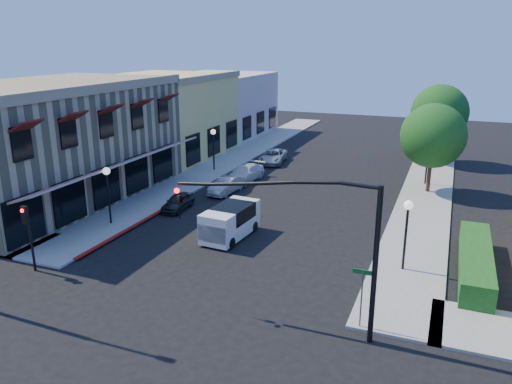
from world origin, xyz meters
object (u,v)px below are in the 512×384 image
at_px(lamppost_left_near, 107,181).
at_px(white_van, 230,220).
at_px(parked_car_d, 273,156).
at_px(lamppost_right_near, 407,218).
at_px(parked_car_b, 226,185).
at_px(street_tree_a, 433,136).
at_px(lamppost_left_far, 213,139).
at_px(street_name_sign, 362,289).
at_px(signal_mast_arm, 317,230).
at_px(lamppost_right_far, 428,150).
at_px(street_tree_b, 440,113).
at_px(secondary_signal, 28,226).
at_px(parked_car_a, 178,202).
at_px(parked_car_c, 245,173).

relative_size(lamppost_left_near, white_van, 0.85).
bearing_deg(parked_car_d, lamppost_left_near, -108.47).
distance_m(lamppost_right_near, parked_car_b, 15.93).
xyz_separation_m(lamppost_right_near, parked_car_b, (-13.30, 8.50, -2.16)).
relative_size(street_tree_a, lamppost_left_far, 1.82).
distance_m(street_name_sign, parked_car_b, 18.89).
bearing_deg(white_van, signal_mast_arm, -46.92).
height_order(lamppost_left_near, lamppost_right_far, same).
bearing_deg(white_van, lamppost_left_near, -173.66).
height_order(street_tree_b, lamppost_right_far, street_tree_b).
xyz_separation_m(street_tree_b, street_name_sign, (-1.30, -29.80, -2.85)).
height_order(street_name_sign, parked_car_d, street_name_sign).
xyz_separation_m(signal_mast_arm, parked_car_d, (-10.66, 25.07, -3.49)).
distance_m(lamppost_right_far, parked_car_d, 13.71).
xyz_separation_m(secondary_signal, lamppost_right_near, (16.50, 6.59, 0.42)).
xyz_separation_m(white_van, parked_car_a, (-5.20, 3.17, -0.51)).
distance_m(street_tree_a, street_name_sign, 20.00).
distance_m(street_name_sign, lamppost_right_far, 21.85).
distance_m(lamppost_left_far, parked_car_d, 6.26).
relative_size(street_tree_a, secondary_signal, 1.95).
bearing_deg(signal_mast_arm, lamppost_right_far, 83.30).
distance_m(lamppost_left_near, lamppost_right_far, 23.35).
bearing_deg(white_van, parked_car_c, 108.78).
bearing_deg(lamppost_right_far, parked_car_d, 169.06).
xyz_separation_m(lamppost_left_far, parked_car_a, (2.30, -10.00, -2.21)).
bearing_deg(street_tree_b, street_name_sign, -92.50).
bearing_deg(lamppost_left_far, parked_car_b, -56.09).
distance_m(signal_mast_arm, parked_car_a, 16.38).
relative_size(street_name_sign, parked_car_a, 0.81).
bearing_deg(lamppost_right_far, lamppost_right_near, -90.00).
bearing_deg(signal_mast_arm, secondary_signal, -179.63).
bearing_deg(secondary_signal, street_tree_b, 61.23).
height_order(parked_car_a, parked_car_b, parked_car_b).
distance_m(secondary_signal, lamppost_left_far, 20.60).
height_order(lamppost_left_near, parked_car_b, lamppost_left_near).
distance_m(street_tree_a, parked_car_c, 14.20).
bearing_deg(secondary_signal, street_name_sign, 2.93).
bearing_deg(parked_car_b, secondary_signal, -95.87).
relative_size(white_van, parked_car_c, 0.96).
xyz_separation_m(signal_mast_arm, lamppost_right_far, (2.64, 22.50, -1.35)).
distance_m(street_tree_b, signal_mast_arm, 30.65).
bearing_deg(parked_car_d, parked_car_c, -97.20).
height_order(street_name_sign, white_van, street_name_sign).
bearing_deg(street_tree_b, secondary_signal, -118.77).
bearing_deg(signal_mast_arm, lamppost_left_far, 125.00).
relative_size(lamppost_left_near, parked_car_c, 0.82).
bearing_deg(parked_car_c, lamppost_left_near, -101.83).
height_order(white_van, parked_car_b, white_van).
xyz_separation_m(lamppost_left_near, parked_car_d, (3.70, 18.57, -2.14)).
height_order(street_tree_a, lamppost_left_far, street_tree_a).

